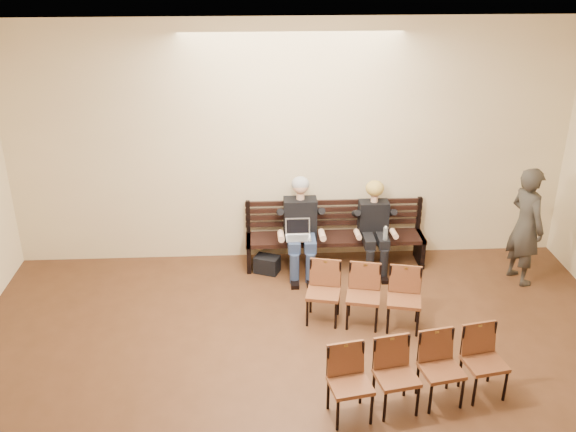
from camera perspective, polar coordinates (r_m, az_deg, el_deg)
The scene contains 10 objects.
room_walls at distance 4.92m, azimuth 3.11°, elevation -0.02°, with size 8.02×10.01×3.51m.
bench at distance 9.45m, azimuth 4.18°, elevation -3.04°, with size 2.60×0.90×0.45m, color black.
seated_man at distance 9.08m, azimuth 1.13°, elevation -0.85°, with size 0.58×0.80×1.39m, color black, non-canonical shape.
seated_woman at distance 9.26m, azimuth 7.64°, elevation -1.21°, with size 0.52×0.72×1.20m, color black, non-canonical shape.
laptop at distance 8.94m, azimuth 0.93°, elevation -2.14°, with size 0.35×0.27×0.25m, color silver.
water_bottle at distance 9.05m, azimuth 8.61°, elevation -2.23°, with size 0.06×0.06×0.21m, color silver.
bag at distance 9.25m, azimuth -1.87°, elevation -4.32°, with size 0.34×0.23×0.25m, color black.
passerby at distance 9.27m, azimuth 20.51°, elevation -0.12°, with size 0.70×0.46×1.93m, color #322F29.
chair_row_front at distance 8.02m, azimuth 6.70°, elevation -7.17°, with size 1.40×0.43×0.78m, color brown.
chair_row_back at distance 6.88m, azimuth 11.58°, elevation -13.61°, with size 1.89×0.42×0.78m, color brown.
Camera 1 is at (-0.51, -3.66, 4.56)m, focal length 40.00 mm.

